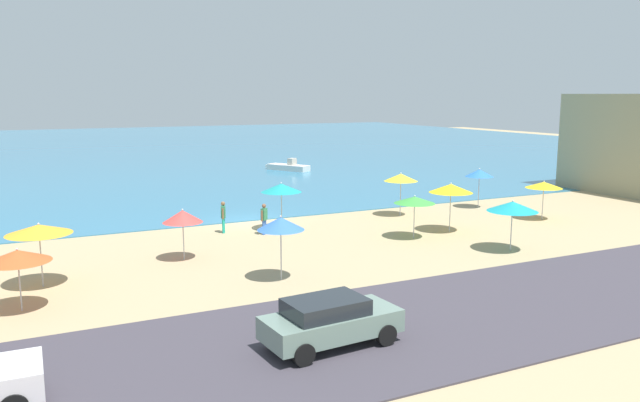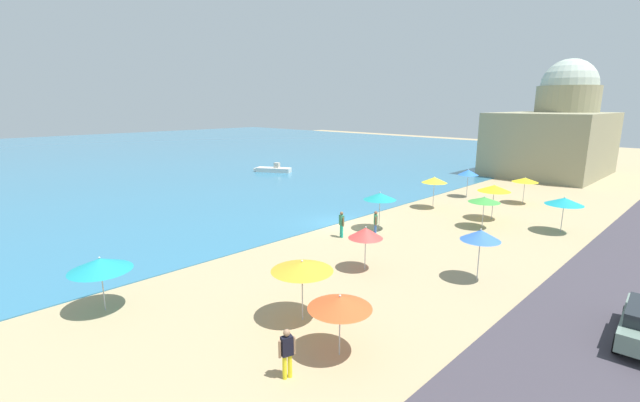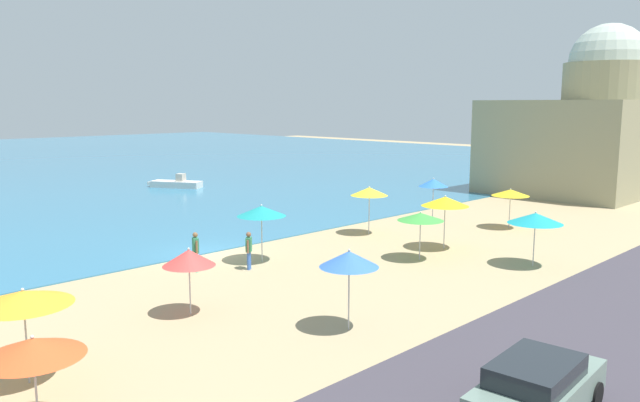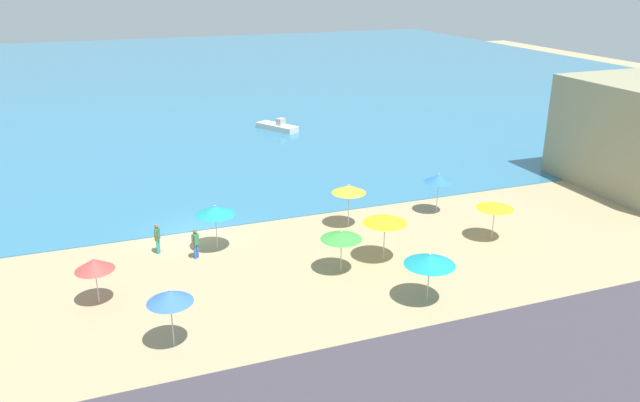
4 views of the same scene
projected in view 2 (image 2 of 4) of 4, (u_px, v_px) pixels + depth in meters
ground_plane at (338, 224)px, 30.58m from camera, size 160.00×160.00×0.00m
sea at (83, 157)px, 68.22m from camera, size 150.00×110.00×0.05m
beach_umbrella_0 at (468, 172)px, 38.88m from camera, size 1.82×1.82×2.60m
beach_umbrella_1 at (380, 196)px, 28.64m from camera, size 2.21×2.21×2.63m
beach_umbrella_2 at (434, 180)px, 34.61m from camera, size 2.04×2.04×2.66m
beach_umbrella_3 at (481, 235)px, 20.27m from camera, size 1.88×1.88×2.62m
beach_umbrella_4 at (484, 200)px, 29.14m from camera, size 2.12×2.12×2.25m
beach_umbrella_5 at (525, 180)px, 36.33m from camera, size 2.12×2.12×2.32m
beach_umbrella_6 at (494, 188)px, 31.21m from camera, size 2.32×2.32×2.67m
beach_umbrella_7 at (302, 266)px, 16.49m from camera, size 2.44×2.44×2.52m
beach_umbrella_8 at (366, 233)px, 21.69m from camera, size 1.78×1.78×2.33m
beach_umbrella_9 at (564, 201)px, 28.03m from camera, size 2.36×2.36×2.45m
beach_umbrella_10 at (100, 264)px, 17.31m from camera, size 2.48×2.48×2.36m
beach_umbrella_11 at (340, 302)px, 14.20m from camera, size 2.18×2.18×2.22m
bather_0 at (376, 222)px, 27.64m from camera, size 0.45×0.40×1.65m
bather_1 at (342, 223)px, 27.27m from camera, size 0.34×0.54×1.71m
bather_2 at (287, 351)px, 13.18m from camera, size 0.55×0.32×1.67m
skiff_nearshore at (274, 169)px, 53.43m from camera, size 3.32×4.61×1.19m
harbor_fortress at (557, 132)px, 52.54m from camera, size 15.80×11.37×13.85m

